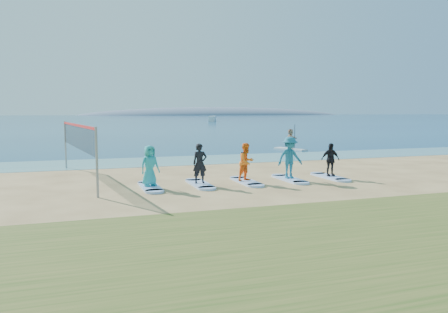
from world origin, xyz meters
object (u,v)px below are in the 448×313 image
object	(u,v)px
surfboard_1	(200,184)
surfboard_2	(246,182)
surfboard_0	(150,187)
student_4	(330,160)
paddleboarder	(291,139)
surfboard_4	(330,177)
boat_offshore_b	(212,121)
surfboard_3	(289,179)
student_1	(200,163)
volleyball_net	(77,137)
student_2	(246,162)
student_3	(290,158)
paddleboard	(290,149)
student_0	(150,166)

from	to	relation	value
surfboard_1	surfboard_2	size ratio (longest dim) A/B	1.00
surfboard_0	student_4	bearing A→B (deg)	0.00
paddleboarder	surfboard_4	world-z (taller)	paddleboarder
boat_offshore_b	surfboard_3	bearing A→B (deg)	-82.91
surfboard_1	surfboard_4	size ratio (longest dim) A/B	1.00
student_1	surfboard_2	world-z (taller)	student_1
student_1	volleyball_net	bearing A→B (deg)	148.90
student_2	student_3	size ratio (longest dim) A/B	0.88
paddleboard	surfboard_1	size ratio (longest dim) A/B	1.36
volleyball_net	surfboard_3	xyz separation A→B (m)	(8.82, -3.12, -1.86)
volleyball_net	surfboard_0	world-z (taller)	volleyball_net
student_1	surfboard_3	world-z (taller)	student_1
student_2	student_4	size ratio (longest dim) A/B	1.07
surfboard_1	surfboard_2	world-z (taller)	same
student_1	paddleboard	bearing A→B (deg)	52.93
volleyball_net	paddleboard	world-z (taller)	volleyball_net
student_3	surfboard_4	world-z (taller)	student_3
surfboard_3	surfboard_4	distance (m)	2.05
surfboard_4	paddleboarder	bearing A→B (deg)	69.79
paddleboard	student_2	xyz separation A→B (m)	(-9.08, -13.52, 0.83)
student_2	surfboard_3	size ratio (longest dim) A/B	0.73
surfboard_2	student_4	bearing A→B (deg)	0.00
paddleboard	surfboard_2	distance (m)	16.29
student_0	student_2	bearing A→B (deg)	-20.32
surfboard_0	student_0	distance (m)	0.85
paddleboarder	student_2	xyz separation A→B (m)	(-9.08, -13.52, 0.01)
surfboard_1	surfboard_0	bearing A→B (deg)	180.00
paddleboarder	surfboard_3	bearing A→B (deg)	153.81
student_0	student_1	xyz separation A→B (m)	(2.05, 0.00, 0.01)
student_0	surfboard_3	world-z (taller)	student_0
student_0	student_1	world-z (taller)	student_1
volleyball_net	student_0	size ratio (longest dim) A/B	5.59
boat_offshore_b	surfboard_0	xyz separation A→B (m)	(-34.61, -103.73, 0.04)
student_1	student_3	size ratio (longest dim) A/B	0.89
surfboard_0	student_3	bearing A→B (deg)	0.00
surfboard_0	surfboard_3	distance (m)	6.16
student_1	student_4	distance (m)	6.16
surfboard_3	surfboard_4	size ratio (longest dim) A/B	1.00
student_4	student_3	bearing A→B (deg)	-174.16
student_3	surfboard_3	bearing A→B (deg)	0.00
paddleboarder	boat_offshore_b	world-z (taller)	paddleboarder
paddleboard	student_1	size ratio (longest dim) A/B	1.84
surfboard_1	surfboard_4	distance (m)	6.16
student_2	surfboard_3	world-z (taller)	student_2
student_1	student_3	distance (m)	4.10
surfboard_2	student_3	size ratio (longest dim) A/B	1.20
paddleboard	surfboard_0	size ratio (longest dim) A/B	1.36
paddleboarder	student_1	xyz separation A→B (m)	(-11.13, -13.52, 0.02)
paddleboard	boat_offshore_b	world-z (taller)	boat_offshore_b
paddleboarder	paddleboard	bearing A→B (deg)	0.00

